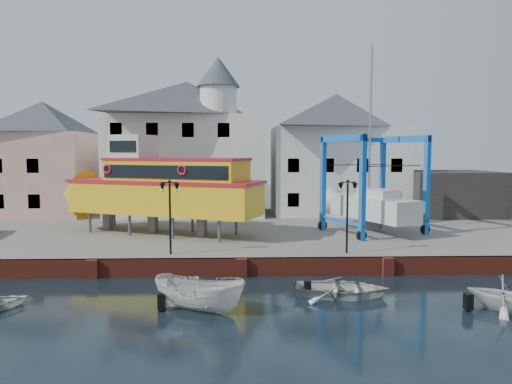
{
  "coord_description": "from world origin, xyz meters",
  "views": [
    {
      "loc": [
        0.03,
        -24.24,
        6.72
      ],
      "look_at": [
        1.0,
        7.0,
        4.0
      ],
      "focal_mm": 32.0,
      "sensor_mm": 36.0,
      "label": 1
    }
  ],
  "objects": [
    {
      "name": "building_white_right",
      "position": [
        9.0,
        19.0,
        6.6
      ],
      "size": [
        12.0,
        8.0,
        11.2
      ],
      "color": "silver",
      "rests_on": "hardstanding"
    },
    {
      "name": "quay_wall",
      "position": [
        -0.0,
        0.1,
        0.5
      ],
      "size": [
        44.0,
        0.47,
        1.0
      ],
      "color": "maroon",
      "rests_on": "ground"
    },
    {
      "name": "motorboat_a",
      "position": [
        -1.8,
        -5.22,
        0.0
      ],
      "size": [
        4.61,
        3.29,
        1.67
      ],
      "primitive_type": "imported",
      "rotation": [
        0.0,
        0.0,
        1.14
      ],
      "color": "silver",
      "rests_on": "ground"
    },
    {
      "name": "travel_lift",
      "position": [
        9.11,
        8.67,
        3.22
      ],
      "size": [
        7.61,
        8.98,
        13.31
      ],
      "rotation": [
        0.0,
        0.0,
        0.41
      ],
      "color": "#1061B5",
      "rests_on": "hardstanding"
    },
    {
      "name": "motorboat_c",
      "position": [
        11.24,
        -5.66,
        0.0
      ],
      "size": [
        4.03,
        3.97,
        1.61
      ],
      "primitive_type": "imported",
      "rotation": [
        0.0,
        0.0,
        0.87
      ],
      "color": "silver",
      "rests_on": "ground"
    },
    {
      "name": "building_white_main",
      "position": [
        -4.87,
        18.39,
        7.34
      ],
      "size": [
        14.0,
        8.3,
        14.0
      ],
      "color": "silver",
      "rests_on": "hardstanding"
    },
    {
      "name": "hardstanding",
      "position": [
        0.0,
        11.0,
        0.5
      ],
      "size": [
        44.0,
        22.0,
        1.0
      ],
      "primitive_type": "cube",
      "color": "slate",
      "rests_on": "ground"
    },
    {
      "name": "ground",
      "position": [
        0.0,
        0.0,
        0.0
      ],
      "size": [
        140.0,
        140.0,
        0.0
      ],
      "primitive_type": "plane",
      "color": "black",
      "rests_on": "ground"
    },
    {
      "name": "building_pink",
      "position": [
        -18.0,
        18.0,
        6.15
      ],
      "size": [
        8.0,
        7.0,
        10.3
      ],
      "color": "tan",
      "rests_on": "hardstanding"
    },
    {
      "name": "lamp_post_left",
      "position": [
        -4.0,
        1.2,
        4.17
      ],
      "size": [
        1.12,
        0.32,
        4.2
      ],
      "color": "black",
      "rests_on": "hardstanding"
    },
    {
      "name": "tour_boat",
      "position": [
        -6.28,
        8.07,
        4.28
      ],
      "size": [
        16.19,
        9.59,
        6.95
      ],
      "rotation": [
        0.0,
        0.0,
        -0.39
      ],
      "color": "#59595E",
      "rests_on": "hardstanding"
    },
    {
      "name": "motorboat_b",
      "position": [
        4.69,
        -3.46,
        0.0
      ],
      "size": [
        4.82,
        3.79,
        0.9
      ],
      "primitive_type": "imported",
      "rotation": [
        0.0,
        0.0,
        1.41
      ],
      "color": "silver",
      "rests_on": "ground"
    },
    {
      "name": "shed_dark",
      "position": [
        19.0,
        17.0,
        3.0
      ],
      "size": [
        8.0,
        7.0,
        4.0
      ],
      "primitive_type": "cube",
      "color": "black",
      "rests_on": "hardstanding"
    },
    {
      "name": "lamp_post_right",
      "position": [
        6.0,
        1.2,
        4.17
      ],
      "size": [
        1.12,
        0.32,
        4.2
      ],
      "color": "black",
      "rests_on": "hardstanding"
    }
  ]
}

